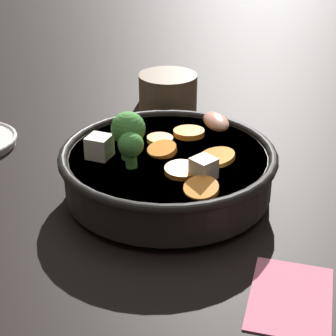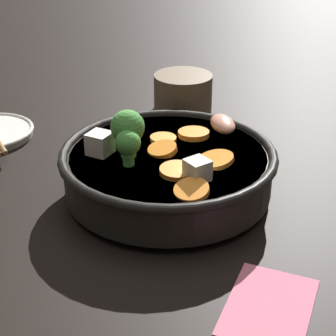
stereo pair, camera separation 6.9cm
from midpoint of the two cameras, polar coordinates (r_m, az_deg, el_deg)
The scene contains 5 objects.
ground_plane at distance 0.71m, azimuth -2.79°, elevation -2.88°, with size 3.00×3.00×0.00m, color black.
stirfry_bowl at distance 0.69m, azimuth -2.90°, elevation 0.07°, with size 0.27×0.27×0.12m.
tea_cup at distance 1.00m, azimuth -2.90°, elevation 8.26°, with size 0.07×0.07×0.05m.
dark_mug at distance 0.87m, azimuth -2.23°, elevation 6.64°, with size 0.11×0.09×0.09m.
napkin at distance 0.55m, azimuth 8.84°, elevation -12.97°, with size 0.12×0.10×0.00m.
Camera 1 is at (-0.54, -0.27, 0.36)m, focal length 60.00 mm.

